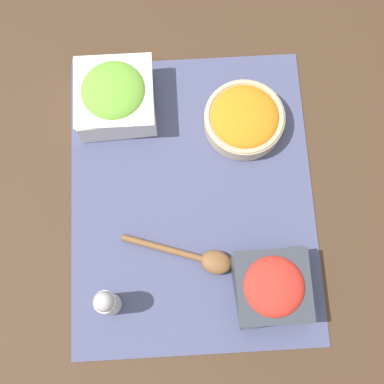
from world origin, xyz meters
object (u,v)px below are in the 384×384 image
object	(u,v)px
carrot_bowl	(244,118)
tomato_bowl	(272,287)
wooden_spoon	(201,258)
lettuce_bowl	(115,96)
pepper_shaker	(107,303)

from	to	relation	value
carrot_bowl	tomato_bowl	size ratio (longest dim) A/B	1.14
tomato_bowl	wooden_spoon	xyz separation A→B (m)	(-0.06, -0.12, -0.03)
lettuce_bowl	pepper_shaker	world-z (taller)	pepper_shaker
tomato_bowl	carrot_bowl	bearing A→B (deg)	-176.25
tomato_bowl	pepper_shaker	size ratio (longest dim) A/B	1.29
wooden_spoon	pepper_shaker	distance (m)	0.18
carrot_bowl	wooden_spoon	size ratio (longest dim) A/B	0.75
pepper_shaker	lettuce_bowl	bearing A→B (deg)	177.05
carrot_bowl	tomato_bowl	world-z (taller)	tomato_bowl
carrot_bowl	tomato_bowl	distance (m)	0.32
wooden_spoon	pepper_shaker	xyz separation A→B (m)	(0.07, -0.16, 0.04)
carrot_bowl	lettuce_bowl	world-z (taller)	lettuce_bowl
carrot_bowl	tomato_bowl	xyz separation A→B (m)	(0.32, 0.02, 0.01)
carrot_bowl	pepper_shaker	world-z (taller)	pepper_shaker
carrot_bowl	lettuce_bowl	xyz separation A→B (m)	(-0.05, -0.24, 0.02)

